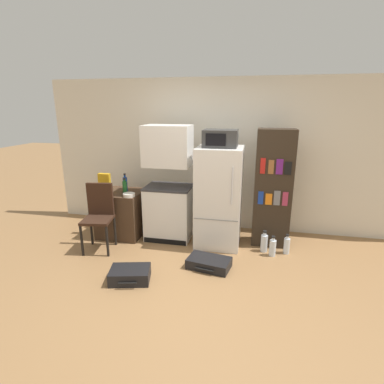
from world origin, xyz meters
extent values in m
plane|color=olive|center=(0.00, 0.00, 0.00)|extent=(24.00, 24.00, 0.00)
cube|color=silver|center=(0.20, 2.00, 1.24)|extent=(6.40, 0.10, 2.49)
cube|color=#422D1E|center=(-1.52, 1.28, 0.36)|extent=(0.68, 0.64, 0.73)
cube|color=white|center=(-0.73, 1.33, 0.41)|extent=(0.70, 0.54, 0.82)
cube|color=#333338|center=(-0.73, 1.33, 0.84)|extent=(0.71, 0.55, 0.03)
cube|color=white|center=(-0.73, 1.33, 1.47)|extent=(0.70, 0.46, 0.61)
cube|color=black|center=(-0.73, 1.06, 0.04)|extent=(0.67, 0.01, 0.08)
cube|color=white|center=(0.06, 1.28, 0.74)|extent=(0.66, 0.65, 1.49)
cube|color=gray|center=(0.06, 0.95, 0.51)|extent=(0.63, 0.01, 0.01)
cylinder|color=silver|center=(0.27, 0.94, 1.01)|extent=(0.02, 0.02, 0.52)
cube|color=#333333|center=(0.06, 1.28, 1.61)|extent=(0.48, 0.37, 0.24)
cube|color=black|center=(0.02, 1.09, 1.61)|extent=(0.28, 0.01, 0.17)
cube|color=#2D2319|center=(0.84, 1.44, 0.87)|extent=(0.54, 0.33, 1.74)
cube|color=#193899|center=(0.67, 1.27, 0.77)|extent=(0.07, 0.01, 0.19)
cube|color=orange|center=(0.78, 1.27, 0.76)|extent=(0.09, 0.01, 0.16)
cube|color=slate|center=(0.89, 1.27, 0.78)|extent=(0.09, 0.01, 0.21)
cube|color=#A33351|center=(1.01, 1.27, 0.78)|extent=(0.08, 0.01, 0.20)
cube|color=red|center=(0.67, 1.27, 1.24)|extent=(0.07, 0.01, 0.22)
cube|color=brown|center=(0.78, 1.27, 1.23)|extent=(0.08, 0.01, 0.20)
cube|color=#661E75|center=(0.89, 1.27, 1.24)|extent=(0.09, 0.01, 0.21)
cube|color=black|center=(1.01, 1.27, 1.22)|extent=(0.09, 0.01, 0.18)
cylinder|color=white|center=(-1.81, 1.47, 0.81)|extent=(0.07, 0.07, 0.17)
cylinder|color=white|center=(-1.81, 1.47, 0.91)|extent=(0.03, 0.03, 0.03)
cylinder|color=black|center=(-1.81, 1.47, 0.94)|extent=(0.04, 0.04, 0.02)
cylinder|color=#1E47A3|center=(-1.45, 1.32, 0.84)|extent=(0.07, 0.07, 0.23)
cylinder|color=#1E47A3|center=(-1.45, 1.32, 0.98)|extent=(0.03, 0.03, 0.04)
cylinder|color=black|center=(-1.45, 1.32, 1.01)|extent=(0.04, 0.04, 0.02)
cylinder|color=#AD1914|center=(-1.57, 1.04, 0.80)|extent=(0.07, 0.07, 0.14)
cylinder|color=#AD1914|center=(-1.57, 1.04, 0.88)|extent=(0.03, 0.03, 0.02)
cylinder|color=black|center=(-1.57, 1.04, 0.90)|extent=(0.04, 0.04, 0.01)
cylinder|color=#1E6028|center=(-1.40, 1.20, 0.83)|extent=(0.07, 0.07, 0.19)
cylinder|color=#1E6028|center=(-1.40, 1.20, 0.94)|extent=(0.03, 0.03, 0.03)
cylinder|color=black|center=(-1.40, 1.20, 0.97)|extent=(0.04, 0.04, 0.02)
cylinder|color=silver|center=(-1.28, 1.06, 0.75)|extent=(0.18, 0.18, 0.05)
cube|color=gold|center=(-1.75, 1.21, 0.88)|extent=(0.19, 0.07, 0.30)
cylinder|color=black|center=(-1.76, 0.46, 0.23)|extent=(0.04, 0.04, 0.45)
cylinder|color=black|center=(-1.40, 0.52, 0.23)|extent=(0.04, 0.04, 0.45)
cylinder|color=black|center=(-1.82, 0.82, 0.23)|extent=(0.04, 0.04, 0.45)
cylinder|color=black|center=(-1.46, 0.88, 0.23)|extent=(0.04, 0.04, 0.45)
cube|color=#331E14|center=(-1.61, 0.67, 0.47)|extent=(0.46, 0.46, 0.04)
cube|color=#331E14|center=(-1.64, 0.85, 0.73)|extent=(0.38, 0.11, 0.48)
cube|color=black|center=(-0.85, 0.01, 0.08)|extent=(0.54, 0.43, 0.16)
cylinder|color=black|center=(-0.80, -0.17, 0.08)|extent=(0.21, 0.07, 0.02)
cube|color=black|center=(0.04, 0.52, 0.06)|extent=(0.60, 0.42, 0.13)
cylinder|color=black|center=(0.01, 0.33, 0.06)|extent=(0.25, 0.06, 0.02)
cylinder|color=silver|center=(1.07, 1.14, 0.11)|extent=(0.09, 0.09, 0.23)
cylinder|color=silver|center=(1.07, 1.14, 0.25)|extent=(0.04, 0.04, 0.04)
cylinder|color=black|center=(1.07, 1.14, 0.28)|extent=(0.04, 0.04, 0.02)
cylinder|color=silver|center=(0.87, 1.02, 0.12)|extent=(0.09, 0.09, 0.23)
cylinder|color=silver|center=(0.87, 1.02, 0.25)|extent=(0.04, 0.04, 0.04)
cylinder|color=black|center=(0.87, 1.02, 0.29)|extent=(0.05, 0.05, 0.02)
cylinder|color=silver|center=(0.75, 1.13, 0.13)|extent=(0.10, 0.10, 0.25)
cylinder|color=silver|center=(0.75, 1.13, 0.27)|extent=(0.04, 0.04, 0.05)
cylinder|color=black|center=(0.75, 1.13, 0.31)|extent=(0.05, 0.05, 0.03)
camera|label=1|loc=(0.56, -2.97, 2.06)|focal=28.00mm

